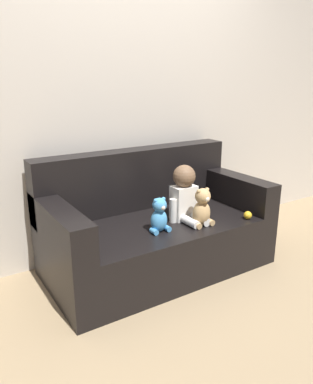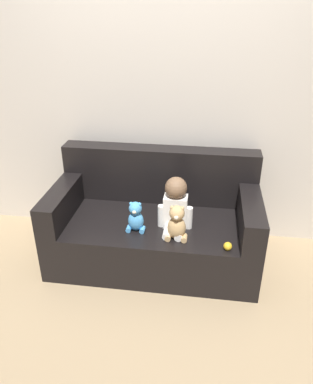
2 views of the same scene
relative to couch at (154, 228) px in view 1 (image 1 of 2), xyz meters
The scene contains 7 objects.
ground_plane 0.31m from the couch, 90.00° to the right, with size 12.00×12.00×0.00m, color #9E8460.
wall_back 1.09m from the couch, 90.00° to the left, with size 8.00×0.05×2.60m.
couch is the anchor object (origin of this frame).
person_baby 0.36m from the couch, 41.36° to the right, with size 0.27×0.30×0.41m.
teddy_bear_brown 0.43m from the couch, 57.71° to the right, with size 0.16×0.13×0.28m.
plush_toy_side 0.34m from the couch, 114.19° to the right, with size 0.14×0.11×0.24m.
toy_ball 0.71m from the couch, 35.46° to the right, with size 0.06×0.06×0.06m.
Camera 1 is at (-1.40, -2.16, 1.40)m, focal length 35.00 mm.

